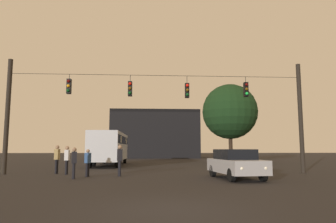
{
  "coord_description": "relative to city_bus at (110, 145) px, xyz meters",
  "views": [
    {
      "loc": [
        -0.58,
        -8.03,
        1.55
      ],
      "look_at": [
        0.79,
        14.17,
        4.23
      ],
      "focal_mm": 33.14,
      "sensor_mm": 36.0,
      "label": 1
    }
  ],
  "objects": [
    {
      "name": "ground_plane",
      "position": [
        4.25,
        2.67,
        -1.87
      ],
      "size": [
        168.0,
        168.0,
        0.0
      ],
      "primitive_type": "plane",
      "color": "black",
      "rests_on": "ground"
    },
    {
      "name": "tree_left_silhouette",
      "position": [
        12.8,
        4.42,
        3.85
      ],
      "size": [
        6.2,
        6.2,
        8.83
      ],
      "color": "#2D2116",
      "rests_on": "ground"
    },
    {
      "name": "pedestrian_crossing_right",
      "position": [
        -2.08,
        -9.85,
        -0.86
      ],
      "size": [
        0.28,
        0.39,
        1.76
      ],
      "color": "black",
      "rests_on": "ground"
    },
    {
      "name": "pedestrian_crossing_center",
      "position": [
        -1.29,
        -10.54,
        -0.9
      ],
      "size": [
        0.24,
        0.36,
        1.71
      ],
      "color": "black",
      "rests_on": "ground"
    },
    {
      "name": "overhead_signal_span",
      "position": [
        4.26,
        -10.17,
        2.23
      ],
      "size": [
        19.04,
        0.44,
        7.19
      ],
      "color": "black",
      "rests_on": "ground"
    },
    {
      "name": "car_near_right",
      "position": [
        8.18,
        -13.81,
        -1.07
      ],
      "size": [
        2.24,
        4.47,
        1.52
      ],
      "color": "#99999E",
      "rests_on": "ground"
    },
    {
      "name": "pedestrian_crossing_left",
      "position": [
        2.02,
        -11.86,
        -0.87
      ],
      "size": [
        0.34,
        0.41,
        1.75
      ],
      "color": "black",
      "rests_on": "ground"
    },
    {
      "name": "city_bus",
      "position": [
        0.0,
        0.0,
        0.0
      ],
      "size": [
        2.56,
        11.0,
        3.0
      ],
      "color": "#B7BCC6",
      "rests_on": "ground"
    },
    {
      "name": "corner_building",
      "position": [
        4.68,
        24.11,
        2.1
      ],
      "size": [
        14.57,
        9.29,
        7.93
      ],
      "color": "black",
      "rests_on": "ground"
    },
    {
      "name": "pedestrian_trailing",
      "position": [
        0.26,
        -12.07,
        -1.02
      ],
      "size": [
        0.33,
        0.41,
        1.52
      ],
      "color": "black",
      "rests_on": "ground"
    },
    {
      "name": "pedestrian_near_bus",
      "position": [
        -0.18,
        -13.41,
        -0.96
      ],
      "size": [
        0.34,
        0.42,
        1.62
      ],
      "color": "black",
      "rests_on": "ground"
    }
  ]
}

